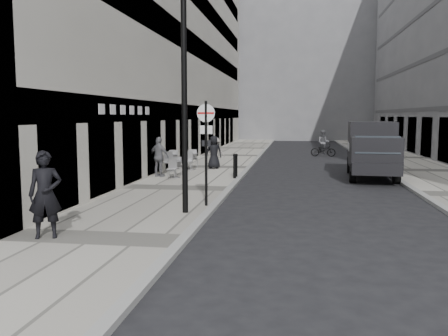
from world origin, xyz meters
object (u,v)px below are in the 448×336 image
(panel_van, at_px, (372,146))
(cyclist, at_px, (323,146))
(sign_post, at_px, (206,139))
(lamppost, at_px, (184,88))
(walking_man, at_px, (45,194))

(panel_van, bearing_deg, cyclist, 102.06)
(sign_post, relative_size, panel_van, 0.57)
(sign_post, distance_m, lamppost, 1.88)
(lamppost, distance_m, panel_van, 11.96)
(walking_man, relative_size, panel_van, 0.35)
(walking_man, xyz_separation_m, panel_van, (9.08, 12.95, 0.35))
(sign_post, bearing_deg, lamppost, -109.44)
(cyclist, bearing_deg, panel_van, -74.82)
(sign_post, xyz_separation_m, cyclist, (4.66, 20.07, -1.45))
(panel_van, bearing_deg, walking_man, -120.69)
(walking_man, xyz_separation_m, lamppost, (2.46, 3.23, 2.52))
(cyclist, bearing_deg, sign_post, -95.61)
(sign_post, height_order, cyclist, sign_post)
(lamppost, bearing_deg, panel_van, 55.77)
(walking_man, relative_size, lamppost, 0.31)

